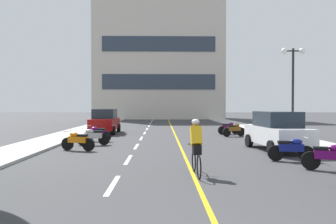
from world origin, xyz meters
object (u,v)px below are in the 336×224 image
motorcycle_3 (291,149)px  motorcycle_8 (229,128)px  motorcycle_7 (234,129)px  street_lamp_mid (293,73)px  parked_car_mid (105,121)px  cyclist_rider (196,146)px  motorcycle_2 (330,156)px  parked_car_near (277,131)px  motorcycle_4 (78,141)px  motorcycle_6 (97,133)px  motorcycle_5 (93,136)px

motorcycle_3 → motorcycle_8: same height
motorcycle_7 → street_lamp_mid: bearing=-31.4°
parked_car_mid → motorcycle_3: size_ratio=2.48×
street_lamp_mid → cyclist_rider: size_ratio=3.11×
motorcycle_2 → motorcycle_3: size_ratio=0.97×
parked_car_mid → motorcycle_7: parked_car_mid is taller
parked_car_near → parked_car_mid: same height
motorcycle_8 → motorcycle_4: bearing=-136.4°
motorcycle_6 → motorcycle_7: (8.64, 2.82, 0.00)m
motorcycle_4 → cyclist_rider: (4.94, -5.32, 0.41)m
motorcycle_5 → motorcycle_8: 10.57m
motorcycle_3 → parked_car_near: bearing=80.3°
parked_car_near → motorcycle_3: bearing=-99.7°
parked_car_near → cyclist_rider: 6.75m
street_lamp_mid → parked_car_near: bearing=-119.1°
motorcycle_2 → motorcycle_4: bearing=152.8°
parked_car_near → motorcycle_7: parked_car_near is taller
motorcycle_5 → motorcycle_6: 1.82m
motorcycle_4 → cyclist_rider: bearing=-47.1°
motorcycle_6 → motorcycle_2: bearing=-43.3°
motorcycle_2 → motorcycle_5: (-9.01, 6.81, 0.00)m
cyclist_rider → motorcycle_3: bearing=31.1°
parked_car_mid → motorcycle_3: (9.13, -12.29, -0.44)m
motorcycle_3 → motorcycle_8: size_ratio=1.03×
motorcycle_2 → motorcycle_8: 13.14m
motorcycle_8 → motorcycle_2: bearing=-87.7°
street_lamp_mid → motorcycle_5: street_lamp_mid is taller
motorcycle_3 → motorcycle_4: size_ratio=1.02×
parked_car_mid → motorcycle_5: size_ratio=2.47×
motorcycle_4 → cyclist_rider: 7.27m
motorcycle_4 → motorcycle_6: 3.84m
motorcycle_4 → motorcycle_8: 12.11m
motorcycle_2 → motorcycle_4: same height
street_lamp_mid → motorcycle_3: size_ratio=3.24×
motorcycle_3 → parked_car_mid: bearing=126.6°
street_lamp_mid → parked_car_near: street_lamp_mid is taller
parked_car_near → motorcycle_4: size_ratio=2.61×
motorcycle_8 → street_lamp_mid: bearing=-48.7°
street_lamp_mid → parked_car_near: 6.40m
parked_car_near → motorcycle_2: bearing=-89.5°
motorcycle_2 → parked_car_near: bearing=90.5°
motorcycle_7 → cyclist_rider: size_ratio=0.93×
parked_car_mid → cyclist_rider: (5.30, -14.61, -0.03)m
motorcycle_4 → motorcycle_7: size_ratio=1.00×
street_lamp_mid → motorcycle_4: 13.36m
motorcycle_2 → cyclist_rider: bearing=-173.0°
motorcycle_5 → motorcycle_7: same height
motorcycle_4 → motorcycle_5: (0.29, 2.03, 0.00)m
street_lamp_mid → motorcycle_3: bearing=-112.4°
parked_car_near → motorcycle_6: (-9.12, 3.97, -0.44)m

